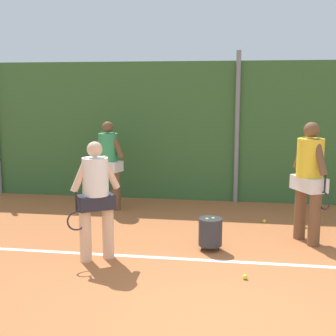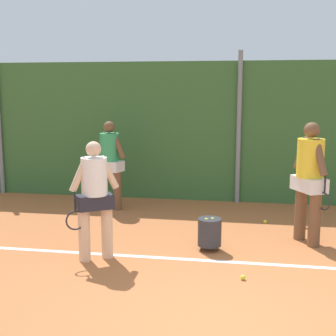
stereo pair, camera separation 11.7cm
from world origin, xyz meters
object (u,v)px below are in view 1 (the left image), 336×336
Objects in this scene: tennis_ball_1 at (245,277)px; player_midcourt at (309,176)px; ball_hopper at (210,232)px; tennis_ball_3 at (264,221)px; player_foreground_near at (96,195)px; player_backcourt_far at (108,160)px.

player_midcourt is at bearing 59.29° from tennis_ball_1.
player_midcourt is 1.81m from ball_hopper.
player_midcourt reaches higher than ball_hopper.
player_midcourt is at bearing -58.05° from tennis_ball_3.
ball_hopper reaches higher than tennis_ball_1.
player_midcourt is at bearing 22.32° from ball_hopper.
tennis_ball_3 is at bearing -170.97° from player_foreground_near.
ball_hopper is at bearing 116.45° from tennis_ball_1.
player_backcourt_far is at bearing 130.36° from tennis_ball_1.
player_foreground_near reaches higher than ball_hopper.
player_midcourt is at bearing -3.07° from player_backcourt_far.
ball_hopper is 7.78× the size of tennis_ball_1.
player_midcourt reaches higher than player_foreground_near.
player_foreground_near is 3.34m from player_midcourt.
player_foreground_near is 2.34m from tennis_ball_1.
tennis_ball_3 is (0.89, 1.60, -0.26)m from ball_hopper.
tennis_ball_1 is at bearing 136.20° from player_foreground_near.
tennis_ball_1 is 2.67m from tennis_ball_3.
player_foreground_near is at bearing -96.13° from player_midcourt.
ball_hopper is 7.78× the size of tennis_ball_3.
player_midcourt reaches higher than tennis_ball_1.
tennis_ball_3 is (2.48, 2.24, -0.93)m from player_foreground_near.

